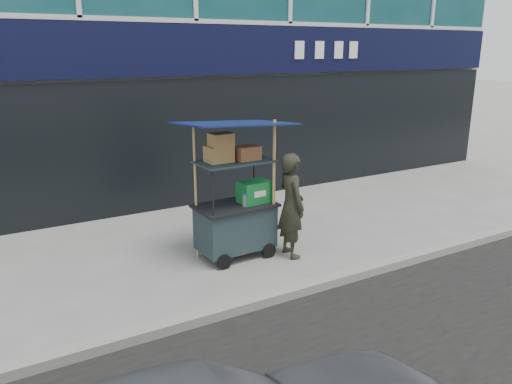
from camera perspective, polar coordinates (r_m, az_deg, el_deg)
ground at (r=6.73m, az=7.48°, el=-9.86°), size 80.00×80.00×0.00m
curb at (r=6.57m, az=8.57°, el=-10.03°), size 80.00×0.18×0.12m
vendor_cart at (r=7.15m, az=-2.27°, el=-1.98°), size 1.55×1.13×2.03m
vendor_man at (r=7.16m, az=4.05°, el=-1.54°), size 0.42×0.59×1.53m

